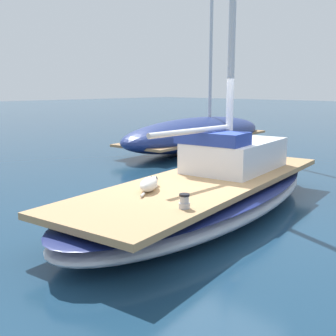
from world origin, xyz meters
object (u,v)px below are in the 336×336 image
sailboat_main (205,196)px  deck_winch (184,202)px  dog_white (149,184)px  moored_boat_port_side (198,133)px

sailboat_main → deck_winch: bearing=-59.5°
dog_white → deck_winch: size_ratio=4.03×
dog_white → deck_winch: (1.12, -0.37, -0.01)m
sailboat_main → dog_white: bearing=-95.5°
deck_winch → moored_boat_port_side: (-6.38, 7.82, -0.14)m
dog_white → moored_boat_port_side: size_ratio=0.10×
sailboat_main → moored_boat_port_side: moored_boat_port_side is taller
sailboat_main → dog_white: (-0.13, -1.31, 0.43)m
sailboat_main → moored_boat_port_side: bearing=131.3°
dog_white → moored_boat_port_side: 9.12m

